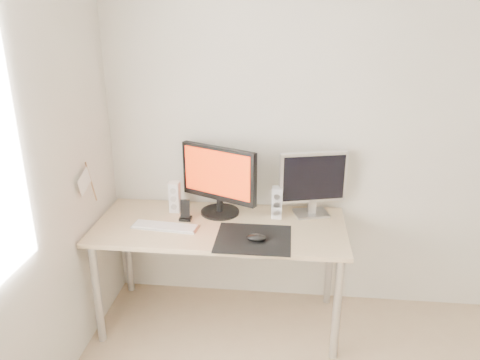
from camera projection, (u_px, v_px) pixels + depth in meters
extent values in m
plane|color=white|center=(367.00, 135.00, 3.06)|extent=(3.50, 0.00, 3.50)
cube|color=black|center=(253.00, 239.00, 2.80)|extent=(0.45, 0.40, 0.00)
ellipsoid|color=black|center=(256.00, 238.00, 2.77)|extent=(0.12, 0.07, 0.04)
cube|color=#D1B587|center=(220.00, 227.00, 3.00)|extent=(1.60, 0.70, 0.03)
cylinder|color=silver|center=(97.00, 294.00, 2.93)|extent=(0.05, 0.05, 0.70)
cylinder|color=silver|center=(337.00, 309.00, 2.78)|extent=(0.05, 0.05, 0.70)
cylinder|color=silver|center=(128.00, 249.00, 3.47)|extent=(0.05, 0.05, 0.70)
cylinder|color=silver|center=(330.00, 260.00, 3.32)|extent=(0.05, 0.05, 0.70)
cylinder|color=black|center=(220.00, 212.00, 3.15)|extent=(0.35, 0.35, 0.02)
cylinder|color=black|center=(220.00, 203.00, 3.13)|extent=(0.06, 0.06, 0.12)
cube|color=black|center=(219.00, 174.00, 3.05)|extent=(0.52, 0.28, 0.36)
cube|color=#F85E0D|center=(217.00, 173.00, 3.03)|extent=(0.45, 0.22, 0.30)
cube|color=#AFAFB1|center=(311.00, 213.00, 3.14)|extent=(0.25, 0.21, 0.01)
cube|color=silver|center=(312.00, 205.00, 3.12)|extent=(0.06, 0.05, 0.10)
cube|color=silver|center=(313.00, 177.00, 3.05)|extent=(0.44, 0.16, 0.34)
cube|color=black|center=(314.00, 178.00, 3.02)|extent=(0.40, 0.11, 0.30)
cube|color=white|center=(175.00, 197.00, 3.15)|extent=(0.07, 0.08, 0.21)
cylinder|color=#B0B0B2|center=(174.00, 207.00, 3.13)|extent=(0.04, 0.01, 0.04)
cylinder|color=#BCBBBE|center=(173.00, 199.00, 3.11)|extent=(0.04, 0.01, 0.04)
cylinder|color=silver|center=(173.00, 191.00, 3.09)|extent=(0.04, 0.01, 0.04)
cube|color=white|center=(277.00, 202.00, 3.06)|extent=(0.07, 0.08, 0.21)
cylinder|color=silver|center=(276.00, 213.00, 3.04)|extent=(0.04, 0.01, 0.04)
cylinder|color=#ADAEB0|center=(277.00, 205.00, 3.02)|extent=(0.04, 0.01, 0.04)
cylinder|color=#B1B2B4|center=(277.00, 197.00, 3.00)|extent=(0.04, 0.01, 0.04)
cube|color=#AFAFB1|center=(165.00, 227.00, 2.95)|extent=(0.43, 0.16, 0.01)
cube|color=white|center=(165.00, 226.00, 2.94)|extent=(0.41, 0.14, 0.01)
cube|color=black|center=(186.00, 219.00, 3.05)|extent=(0.08, 0.07, 0.02)
cube|color=black|center=(185.00, 209.00, 3.03)|extent=(0.06, 0.03, 0.12)
cylinder|color=#A57F54|center=(91.00, 182.00, 2.89)|extent=(0.01, 0.10, 0.29)
cube|color=white|center=(85.00, 181.00, 2.80)|extent=(0.00, 0.19, 0.15)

